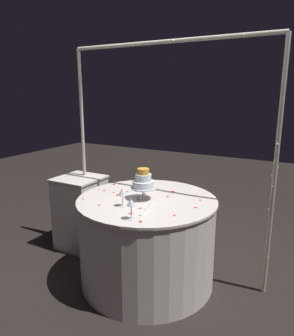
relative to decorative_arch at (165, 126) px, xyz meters
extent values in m
plane|color=black|center=(0.00, -0.34, -1.40)|extent=(12.00, 12.00, 0.00)
cylinder|color=#B7B29E|center=(-0.98, 0.00, -0.33)|extent=(0.04, 0.04, 2.13)
cylinder|color=#B7B29E|center=(0.98, 0.00, -0.33)|extent=(0.04, 0.04, 2.13)
cylinder|color=#B7B29E|center=(0.00, 0.00, 0.73)|extent=(1.97, 0.04, 0.04)
sphere|color=#F9EAB2|center=(-0.99, 0.00, 0.61)|extent=(0.02, 0.02, 0.02)
sphere|color=#F9EAB2|center=(0.97, 0.01, -0.35)|extent=(0.02, 0.02, 0.02)
sphere|color=#F9EAB2|center=(-0.77, 0.00, 0.73)|extent=(0.02, 0.02, 0.02)
sphere|color=#F9EAB2|center=(-0.99, 0.02, -0.87)|extent=(0.02, 0.02, 0.02)
sphere|color=#F9EAB2|center=(0.99, 0.00, -1.06)|extent=(0.02, 0.02, 0.02)
sphere|color=#F9EAB2|center=(-0.48, 0.00, 0.73)|extent=(0.02, 0.02, 0.02)
sphere|color=#F9EAB2|center=(-0.97, -0.01, -0.91)|extent=(0.02, 0.02, 0.02)
sphere|color=#F9EAB2|center=(0.98, 0.01, 0.14)|extent=(0.02, 0.02, 0.02)
sphere|color=#F9EAB2|center=(-0.21, 0.00, 0.73)|extent=(0.02, 0.02, 0.02)
sphere|color=#F9EAB2|center=(-1.00, 0.02, -0.78)|extent=(0.02, 0.02, 0.02)
sphere|color=#F9EAB2|center=(0.96, 0.01, -0.64)|extent=(0.02, 0.02, 0.02)
sphere|color=#F9EAB2|center=(0.08, -0.02, 0.73)|extent=(0.02, 0.02, 0.02)
sphere|color=#F9EAB2|center=(-0.99, 0.01, -0.53)|extent=(0.02, 0.02, 0.02)
sphere|color=#F9EAB2|center=(0.98, -0.01, -0.09)|extent=(0.02, 0.02, 0.02)
sphere|color=#F9EAB2|center=(0.38, 0.01, 0.73)|extent=(0.02, 0.02, 0.02)
sphere|color=#F9EAB2|center=(-0.99, 0.00, -0.95)|extent=(0.02, 0.02, 0.02)
sphere|color=#F9EAB2|center=(0.99, 0.01, -0.28)|extent=(0.02, 0.02, 0.02)
sphere|color=#F9EAB2|center=(0.67, -0.01, 0.73)|extent=(0.02, 0.02, 0.02)
sphere|color=#F9EAB2|center=(-0.98, 0.01, -1.21)|extent=(0.02, 0.02, 0.02)
sphere|color=#F9EAB2|center=(0.98, -0.01, -0.43)|extent=(0.02, 0.02, 0.02)
sphere|color=#F9EAB2|center=(0.97, 0.01, 0.73)|extent=(0.02, 0.02, 0.02)
cylinder|color=silver|center=(0.00, -0.34, -1.01)|extent=(1.20, 1.20, 0.77)
cylinder|color=silver|center=(0.00, -0.34, -0.61)|extent=(1.23, 1.23, 0.02)
cube|color=silver|center=(-0.97, -0.11, -1.01)|extent=(0.45, 0.45, 0.78)
cube|color=silver|center=(-0.97, -0.11, -0.60)|extent=(0.47, 0.47, 0.02)
cylinder|color=silver|center=(-0.03, -0.36, -0.60)|extent=(0.11, 0.11, 0.01)
cylinder|color=silver|center=(-0.03, -0.36, -0.55)|extent=(0.02, 0.02, 0.09)
cylinder|color=silver|center=(-0.03, -0.36, -0.50)|extent=(0.22, 0.22, 0.01)
cylinder|color=white|center=(-0.03, -0.36, -0.47)|extent=(0.19, 0.19, 0.06)
cylinder|color=white|center=(-0.03, -0.36, -0.41)|extent=(0.14, 0.14, 0.06)
cylinder|color=gold|center=(-0.03, -0.36, -0.35)|extent=(0.10, 0.10, 0.05)
cylinder|color=silver|center=(0.12, -0.79, -0.60)|extent=(0.06, 0.06, 0.00)
cylinder|color=silver|center=(0.12, -0.79, -0.55)|extent=(0.01, 0.01, 0.10)
cone|color=silver|center=(0.12, -0.79, -0.47)|extent=(0.07, 0.07, 0.05)
cylinder|color=silver|center=(-0.09, -0.59, -0.60)|extent=(0.06, 0.06, 0.00)
cylinder|color=silver|center=(-0.09, -0.59, -0.55)|extent=(0.01, 0.01, 0.09)
cone|color=silver|center=(-0.09, -0.59, -0.48)|extent=(0.07, 0.07, 0.07)
cylinder|color=silver|center=(-0.22, -0.06, -0.60)|extent=(0.06, 0.06, 0.00)
cylinder|color=silver|center=(-0.22, -0.06, -0.55)|extent=(0.01, 0.01, 0.10)
cone|color=silver|center=(-0.22, -0.06, -0.47)|extent=(0.06, 0.06, 0.06)
cube|color=silver|center=(0.11, -0.53, -0.60)|extent=(0.07, 0.22, 0.01)
cube|color=white|center=(0.14, -0.67, -0.60)|extent=(0.04, 0.09, 0.01)
ellipsoid|color=#E02D47|center=(-0.26, -0.26, -0.60)|extent=(0.02, 0.03, 0.00)
ellipsoid|color=#E02D47|center=(-0.50, -0.12, -0.60)|extent=(0.04, 0.04, 0.00)
ellipsoid|color=#E02D47|center=(0.42, -0.15, -0.60)|extent=(0.03, 0.02, 0.00)
ellipsoid|color=#E02D47|center=(-0.36, -0.33, -0.60)|extent=(0.03, 0.02, 0.00)
ellipsoid|color=#E02D47|center=(0.06, -0.70, -0.60)|extent=(0.04, 0.03, 0.00)
ellipsoid|color=#E02D47|center=(0.07, -0.57, -0.60)|extent=(0.03, 0.04, 0.00)
ellipsoid|color=#E02D47|center=(-0.13, -0.07, -0.60)|extent=(0.04, 0.04, 0.00)
ellipsoid|color=#E02D47|center=(-0.28, 0.03, -0.60)|extent=(0.02, 0.03, 0.00)
ellipsoid|color=#E02D47|center=(-0.08, -0.23, -0.60)|extent=(0.03, 0.03, 0.00)
ellipsoid|color=#E02D47|center=(0.45, -0.33, -0.60)|extent=(0.04, 0.04, 0.00)
ellipsoid|color=#E02D47|center=(0.11, -0.04, -0.60)|extent=(0.05, 0.05, 0.00)
ellipsoid|color=#E02D47|center=(-0.49, -0.62, -0.60)|extent=(0.03, 0.02, 0.00)
ellipsoid|color=#E02D47|center=(-0.28, -0.38, -0.60)|extent=(0.04, 0.04, 0.00)
ellipsoid|color=#E02D47|center=(-0.46, -0.08, -0.60)|extent=(0.03, 0.04, 0.00)
ellipsoid|color=#E02D47|center=(0.20, -0.80, -0.60)|extent=(0.04, 0.04, 0.00)
ellipsoid|color=#E02D47|center=(0.13, -0.20, -0.60)|extent=(0.03, 0.04, 0.00)
ellipsoid|color=#E02D47|center=(-0.26, -0.67, -0.60)|extent=(0.03, 0.03, 0.00)
ellipsoid|color=#E02D47|center=(-0.47, -0.33, -0.60)|extent=(0.04, 0.04, 0.00)
ellipsoid|color=#E02D47|center=(0.37, -0.58, -0.60)|extent=(0.02, 0.03, 0.00)
ellipsoid|color=#E02D47|center=(-0.54, -0.32, -0.60)|extent=(0.03, 0.03, 0.00)
camera|label=1|loc=(1.27, -2.62, 0.31)|focal=33.65mm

